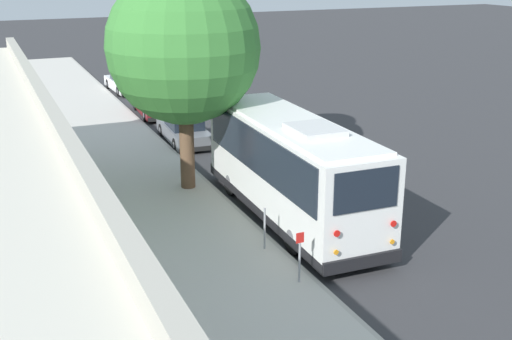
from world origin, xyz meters
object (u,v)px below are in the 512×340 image
at_px(parked_sedan_maroon, 155,104).
at_px(sign_post_near, 300,257).
at_px(shuttle_bus, 290,163).
at_px(parked_sedan_white, 125,82).
at_px(parked_sedan_gray, 184,130).
at_px(street_tree, 182,36).
at_px(sign_post_far, 265,229).

xyz_separation_m(parked_sedan_maroon, sign_post_near, (-20.53, 1.66, 0.27)).
relative_size(shuttle_bus, parked_sedan_white, 2.10).
relative_size(parked_sedan_gray, parked_sedan_maroon, 0.98).
bearing_deg(parked_sedan_white, shuttle_bus, 178.40).
distance_m(street_tree, sign_post_near, 9.59).
height_order(parked_sedan_gray, street_tree, street_tree).
relative_size(shuttle_bus, parked_sedan_gray, 2.05).
height_order(shuttle_bus, parked_sedan_white, shuttle_bus).
distance_m(parked_sedan_gray, sign_post_far, 12.45).
bearing_deg(parked_sedan_gray, parked_sedan_maroon, 0.86).
relative_size(street_tree, sign_post_far, 6.84).
bearing_deg(parked_sedan_white, parked_sedan_maroon, 178.34).
bearing_deg(shuttle_bus, parked_sedan_gray, 3.81).
distance_m(shuttle_bus, street_tree, 5.91).
bearing_deg(parked_sedan_gray, shuttle_bus, -174.79).
height_order(parked_sedan_maroon, sign_post_far, sign_post_far).
relative_size(shuttle_bus, street_tree, 1.09).
xyz_separation_m(shuttle_bus, parked_sedan_maroon, (16.16, 0.23, -1.27)).
bearing_deg(street_tree, parked_sedan_gray, -16.57).
height_order(parked_sedan_maroon, sign_post_near, sign_post_near).
distance_m(parked_sedan_gray, parked_sedan_maroon, 5.98).
distance_m(parked_sedan_gray, street_tree, 8.24).
bearing_deg(sign_post_near, parked_sedan_maroon, -4.62).
xyz_separation_m(shuttle_bus, sign_post_near, (-4.37, 1.89, -1.00)).
distance_m(shuttle_bus, parked_sedan_gray, 10.27).
bearing_deg(sign_post_far, parked_sedan_white, -3.54).
bearing_deg(parked_sedan_maroon, sign_post_near, 178.49).
height_order(parked_sedan_maroon, street_tree, street_tree).
height_order(street_tree, sign_post_far, street_tree).
height_order(parked_sedan_white, sign_post_far, sign_post_far).
xyz_separation_m(parked_sedan_gray, street_tree, (-6.24, 1.86, 5.06)).
xyz_separation_m(shuttle_bus, street_tree, (3.94, 2.29, 3.76)).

